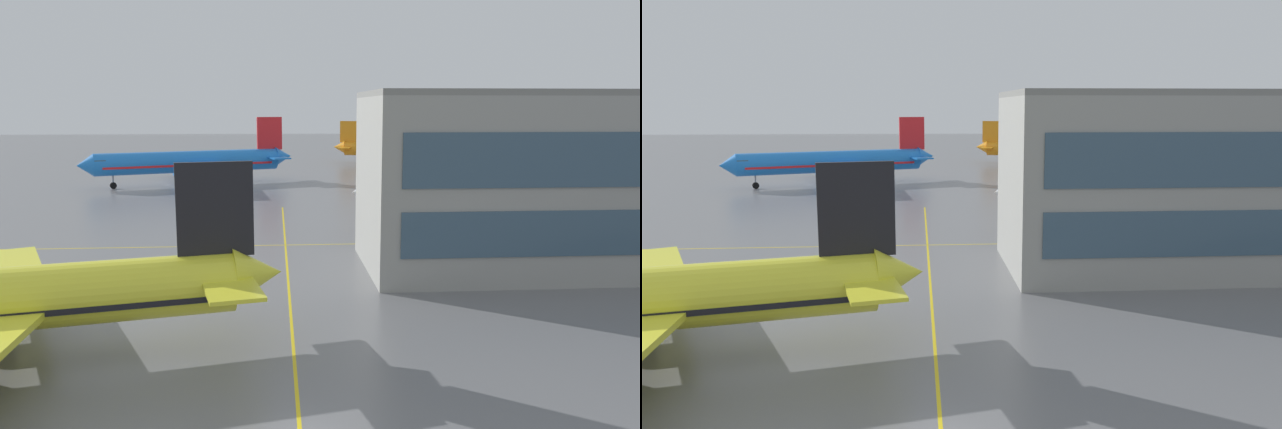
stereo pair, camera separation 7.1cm
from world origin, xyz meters
The scene contains 4 objects.
airliner_second_row centered at (27.77, 47.87, 4.25)m, with size 40.06×34.28×12.45m.
airliner_third_row centered at (-15.85, 88.63, 4.12)m, with size 37.57×32.19×12.06m.
airliner_far_left_stand centered at (29.73, 126.63, 3.57)m, with size 33.13×28.24×10.45m.
taxiway_markings centered at (0.00, 17.95, 0.00)m, with size 113.79×87.77×0.01m.
Camera 2 is at (-0.85, -23.54, 13.94)m, focal length 34.52 mm.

